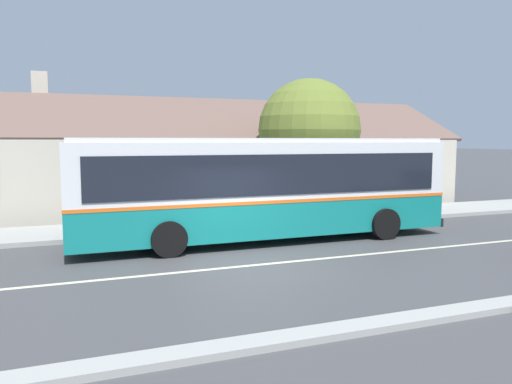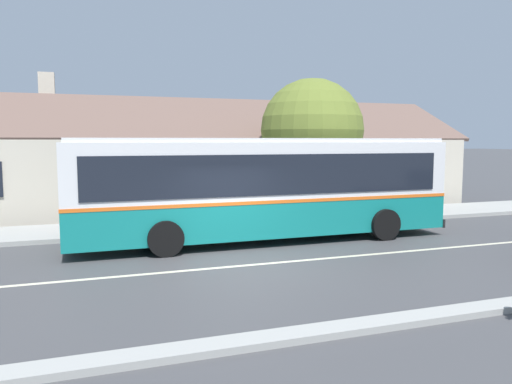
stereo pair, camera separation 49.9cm
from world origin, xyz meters
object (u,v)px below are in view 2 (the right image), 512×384
transit_bus (263,186)px  street_tree_primary (310,135)px  bench_down_street (215,211)px  bench_by_building (94,219)px

transit_bus → street_tree_primary: size_ratio=2.11×
bench_down_street → street_tree_primary: bearing=14.7°
bench_down_street → street_tree_primary: street_tree_primary is taller
bench_down_street → bench_by_building: bearing=-176.1°
bench_down_street → street_tree_primary: size_ratio=0.32×
transit_bus → bench_down_street: 3.21m
bench_by_building → street_tree_primary: (8.60, 1.44, 2.85)m
transit_bus → bench_down_street: size_ratio=6.50×
transit_bus → bench_by_building: 5.79m
bench_down_street → street_tree_primary: (4.39, 1.15, 2.84)m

